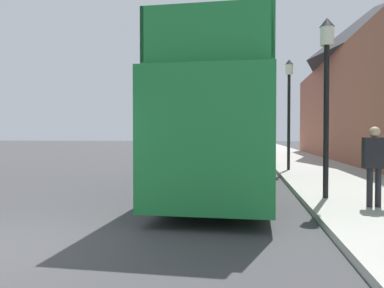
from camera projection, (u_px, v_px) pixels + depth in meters
name	position (u px, v px, depth m)	size (l,w,h in m)	color
ground_plane	(188.00, 159.00, 26.21)	(144.00, 144.00, 0.00)	#3D3D3F
sidewalk	(302.00, 162.00, 22.22)	(3.92, 108.00, 0.14)	#ADAAA3
brick_terrace_rear	(373.00, 84.00, 24.48)	(6.00, 23.01, 10.03)	#935642
tour_bus	(227.00, 129.00, 11.45)	(2.79, 10.31, 4.06)	#1E7A38
parked_car_ahead_of_bus	(249.00, 153.00, 19.65)	(2.05, 4.20, 1.55)	#9E9EA3
pedestrian_second	(374.00, 159.00, 7.99)	(0.45, 0.25, 1.72)	#232328
lamp_post_nearest	(327.00, 73.00, 9.10)	(0.35, 0.35, 4.39)	black
lamp_post_second	(289.00, 94.00, 16.39)	(0.35, 0.35, 4.85)	black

